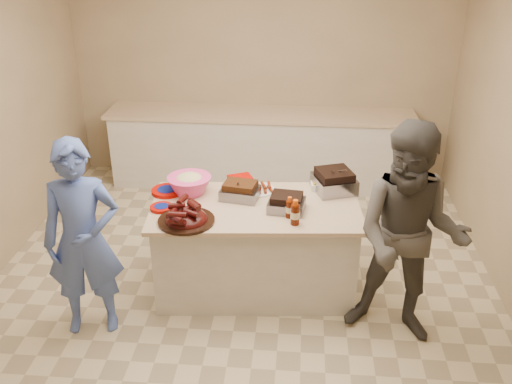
# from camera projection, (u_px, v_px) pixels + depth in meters

# --- Properties ---
(room) EXTENTS (4.50, 5.00, 2.70)m
(room) POSITION_uv_depth(u_px,v_px,m) (241.00, 287.00, 5.07)
(room) COLOR tan
(room) RESTS_ON ground
(back_counter) EXTENTS (3.60, 0.64, 0.90)m
(back_counter) POSITION_uv_depth(u_px,v_px,m) (260.00, 148.00, 6.84)
(back_counter) COLOR silver
(back_counter) RESTS_ON ground
(island) EXTENTS (1.79, 1.04, 0.82)m
(island) POSITION_uv_depth(u_px,v_px,m) (256.00, 287.00, 5.07)
(island) COLOR silver
(island) RESTS_ON ground
(rib_platter) EXTENTS (0.59, 0.59, 0.18)m
(rib_platter) POSITION_uv_depth(u_px,v_px,m) (186.00, 222.00, 4.46)
(rib_platter) COLOR #470D0B
(rib_platter) RESTS_ON island
(pulled_pork_tray) EXTENTS (0.35, 0.29, 0.09)m
(pulled_pork_tray) POSITION_uv_depth(u_px,v_px,m) (240.00, 198.00, 4.83)
(pulled_pork_tray) COLOR #47230F
(pulled_pork_tray) RESTS_ON island
(brisket_tray) EXTENTS (0.32, 0.27, 0.09)m
(brisket_tray) POSITION_uv_depth(u_px,v_px,m) (286.00, 210.00, 4.63)
(brisket_tray) COLOR black
(brisket_tray) RESTS_ON island
(roasting_pan) EXTENTS (0.42, 0.42, 0.13)m
(roasting_pan) POSITION_uv_depth(u_px,v_px,m) (333.00, 191.00, 4.96)
(roasting_pan) COLOR gray
(roasting_pan) RESTS_ON island
(coleslaw_bowl) EXTENTS (0.41, 0.41, 0.26)m
(coleslaw_bowl) POSITION_uv_depth(u_px,v_px,m) (190.00, 193.00, 4.92)
(coleslaw_bowl) COLOR #EE4492
(coleslaw_bowl) RESTS_ON island
(sausage_plate) EXTENTS (0.36, 0.36, 0.05)m
(sausage_plate) POSITION_uv_depth(u_px,v_px,m) (258.00, 191.00, 4.96)
(sausage_plate) COLOR silver
(sausage_plate) RESTS_ON island
(mac_cheese_dish) EXTENTS (0.31, 0.24, 0.08)m
(mac_cheese_dish) POSITION_uv_depth(u_px,v_px,m) (327.00, 187.00, 5.03)
(mac_cheese_dish) COLOR gold
(mac_cheese_dish) RESTS_ON island
(bbq_bottle_a) EXTENTS (0.06, 0.06, 0.18)m
(bbq_bottle_a) POSITION_uv_depth(u_px,v_px,m) (289.00, 217.00, 4.53)
(bbq_bottle_a) COLOR #401102
(bbq_bottle_a) RESTS_ON island
(bbq_bottle_b) EXTENTS (0.08, 0.08, 0.21)m
(bbq_bottle_b) POSITION_uv_depth(u_px,v_px,m) (295.00, 224.00, 4.43)
(bbq_bottle_b) COLOR #401102
(bbq_bottle_b) RESTS_ON island
(mustard_bottle) EXTENTS (0.05, 0.05, 0.13)m
(mustard_bottle) POSITION_uv_depth(u_px,v_px,m) (239.00, 192.00, 4.93)
(mustard_bottle) COLOR #E1C802
(mustard_bottle) RESTS_ON island
(sauce_bowl) EXTENTS (0.16, 0.06, 0.15)m
(sauce_bowl) POSITION_uv_depth(u_px,v_px,m) (241.00, 194.00, 4.89)
(sauce_bowl) COLOR silver
(sauce_bowl) RESTS_ON island
(plate_stack_large) EXTENTS (0.29, 0.29, 0.03)m
(plate_stack_large) POSITION_uv_depth(u_px,v_px,m) (167.00, 193.00, 4.92)
(plate_stack_large) COLOR #A00700
(plate_stack_large) RESTS_ON island
(plate_stack_small) EXTENTS (0.20, 0.20, 0.03)m
(plate_stack_small) POSITION_uv_depth(u_px,v_px,m) (162.00, 209.00, 4.65)
(plate_stack_small) COLOR #A00700
(plate_stack_small) RESTS_ON island
(plastic_cup) EXTENTS (0.10, 0.10, 0.10)m
(plastic_cup) POSITION_uv_depth(u_px,v_px,m) (184.00, 191.00, 4.95)
(plastic_cup) COLOR #AF7A1C
(plastic_cup) RESTS_ON island
(basket_stack) EXTENTS (0.24, 0.22, 0.10)m
(basket_stack) POSITION_uv_depth(u_px,v_px,m) (240.00, 187.00, 5.03)
(basket_stack) COLOR #A00700
(basket_stack) RESTS_ON island
(guest_blue) EXTENTS (0.91, 1.67, 0.38)m
(guest_blue) POSITION_uv_depth(u_px,v_px,m) (96.00, 324.00, 4.61)
(guest_blue) COLOR #4E6AC0
(guest_blue) RESTS_ON ground
(guest_gray) EXTENTS (1.26, 1.90, 0.66)m
(guest_gray) POSITION_uv_depth(u_px,v_px,m) (396.00, 332.00, 4.52)
(guest_gray) COLOR #514E49
(guest_gray) RESTS_ON ground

